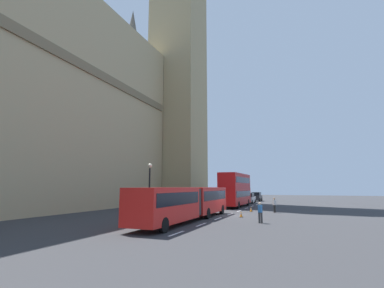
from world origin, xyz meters
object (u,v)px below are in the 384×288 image
sedan_trailing (257,197)px  pedestrian_near_cones (260,212)px  clock_tower (179,16)px  traffic_cone_west (241,214)px  articulated_bus (188,201)px  pedestrian_by_kerb (274,205)px  traffic_cone_middle (251,209)px  sedan_lead (249,198)px  street_lamp (149,186)px  double_decker_bus (236,189)px

sedan_trailing → pedestrian_near_cones: size_ratio=2.60×
clock_tower → traffic_cone_west: clock_tower is taller
articulated_bus → pedestrian_by_kerb: size_ratio=9.86×
traffic_cone_middle → sedan_lead: bearing=11.3°
sedan_trailing → street_lamp: 36.83m
articulated_bus → pedestrian_by_kerb: articulated_bus is taller
sedan_lead → pedestrian_by_kerb: 19.27m
traffic_cone_west → pedestrian_by_kerb: bearing=-21.5°
articulated_bus → pedestrian_by_kerb: 12.80m
street_lamp → traffic_cone_west: bearing=-65.8°
sedan_lead → sedan_trailing: size_ratio=1.00×
traffic_cone_west → pedestrian_near_cones: 4.74m
street_lamp → pedestrian_by_kerb: size_ratio=3.12×
double_decker_bus → traffic_cone_west: bearing=-164.9°
traffic_cone_middle → street_lamp: size_ratio=0.11×
sedan_lead → articulated_bus: bearing=-179.9°
pedestrian_near_cones → pedestrian_by_kerb: size_ratio=1.00×
traffic_cone_west → street_lamp: 9.47m
double_decker_bus → pedestrian_by_kerb: bearing=-139.6°
pedestrian_by_kerb → sedan_lead: bearing=19.3°
double_decker_bus → street_lamp: street_lamp is taller
articulated_bus → traffic_cone_west: articulated_bus is taller
clock_tower → sedan_trailing: (9.34, -14.05, -39.34)m
sedan_trailing → traffic_cone_middle: 26.48m
double_decker_bus → sedan_trailing: 18.94m
sedan_lead → pedestrian_near_cones: 29.35m
clock_tower → pedestrian_by_kerb: bearing=-129.8°
clock_tower → pedestrian_near_cones: (-27.42, -20.21, -39.34)m
sedan_trailing → pedestrian_by_kerb: sedan_trailing is taller
articulated_bus → pedestrian_near_cones: bearing=-84.3°
sedan_lead → traffic_cone_west: (-24.67, -3.81, -0.63)m
traffic_cone_west → pedestrian_by_kerb: (6.49, -2.56, 0.63)m
double_decker_bus → pedestrian_near_cones: size_ratio=6.43×
clock_tower → sedan_lead: clock_tower is taller
sedan_trailing → clock_tower: bearing=123.6°
double_decker_bus → pedestrian_by_kerb: 9.91m
street_lamp → pedestrian_near_cones: street_lamp is taller
traffic_cone_west → traffic_cone_middle: (6.53, 0.19, 0.00)m
clock_tower → sedan_lead: 41.75m
clock_tower → articulated_bus: size_ratio=4.61×
sedan_lead → sedan_trailing: 8.09m
pedestrian_near_cones → traffic_cone_middle: bearing=14.1°
double_decker_bus → articulated_bus: bearing=-180.0°
clock_tower → double_decker_bus: (-9.51, -13.99, -37.54)m
pedestrian_near_cones → double_decker_bus: bearing=19.1°
traffic_cone_middle → pedestrian_by_kerb: pedestrian_by_kerb is taller
pedestrian_near_cones → sedan_trailing: bearing=9.5°
clock_tower → traffic_cone_middle: bearing=-133.9°
sedan_trailing → street_lamp: bearing=172.9°
clock_tower → sedan_trailing: clock_tower is taller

